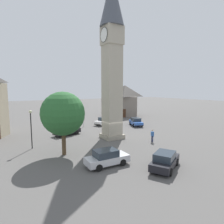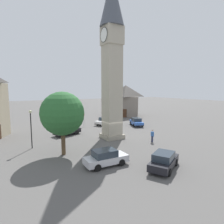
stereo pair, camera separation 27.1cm
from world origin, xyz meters
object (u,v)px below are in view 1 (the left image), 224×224
(car_silver_kerb, at_px, (104,121))
(road_sign, at_px, (83,117))
(car_red_corner, at_px, (107,158))
(car_white_side, at_px, (165,160))
(lamp_post, at_px, (31,123))
(clock_tower, at_px, (112,44))
(building_shop_left, at_px, (125,100))
(pedestrian, at_px, (152,135))
(tree, at_px, (63,114))
(car_black_far, at_px, (136,122))
(car_blue_kerb, at_px, (67,130))

(car_silver_kerb, xyz_separation_m, road_sign, (0.02, -4.45, 1.14))
(car_silver_kerb, distance_m, car_red_corner, 20.24)
(car_silver_kerb, bearing_deg, car_white_side, -14.49)
(road_sign, bearing_deg, lamp_post, -49.74)
(clock_tower, bearing_deg, building_shop_left, 140.28)
(car_red_corner, xyz_separation_m, road_sign, (-17.81, 5.14, 1.14))
(car_white_side, distance_m, pedestrian, 8.64)
(car_red_corner, height_order, car_white_side, same)
(clock_tower, height_order, tree, clock_tower)
(car_silver_kerb, height_order, car_red_corner, same)
(car_red_corner, relative_size, lamp_post, 0.90)
(clock_tower, height_order, building_shop_left, clock_tower)
(car_red_corner, distance_m, car_black_far, 19.93)
(car_blue_kerb, bearing_deg, road_sign, 134.21)
(tree, distance_m, building_shop_left, 31.43)
(building_shop_left, bearing_deg, pedestrian, -26.72)
(car_silver_kerb, relative_size, building_shop_left, 0.46)
(clock_tower, bearing_deg, car_silver_kerb, 157.40)
(lamp_post, bearing_deg, road_sign, 130.26)
(car_silver_kerb, xyz_separation_m, car_white_side, (21.15, -5.46, 0.00))
(clock_tower, xyz_separation_m, car_black_far, (-5.53, 8.83, -12.53))
(car_black_far, distance_m, lamp_post, 20.29)
(road_sign, bearing_deg, car_blue_kerb, -45.79)
(car_blue_kerb, height_order, building_shop_left, building_shop_left)
(pedestrian, xyz_separation_m, tree, (-1.29, -11.73, 3.51))
(building_shop_left, distance_m, road_sign, 17.75)
(clock_tower, bearing_deg, car_red_corner, -34.19)
(car_red_corner, distance_m, building_shop_left, 33.54)
(car_white_side, distance_m, road_sign, 21.18)
(car_white_side, height_order, road_sign, road_sign)
(pedestrian, bearing_deg, road_sign, -163.97)
(clock_tower, distance_m, car_black_far, 16.29)
(car_black_far, relative_size, road_sign, 1.59)
(car_blue_kerb, distance_m, tree, 9.73)
(pedestrian, bearing_deg, car_red_corner, -68.25)
(clock_tower, xyz_separation_m, road_sign, (-9.57, -0.45, -11.39))
(clock_tower, xyz_separation_m, car_red_corner, (8.24, -5.59, -12.53))
(car_white_side, bearing_deg, pedestrian, 143.98)
(car_white_side, bearing_deg, tree, -141.24)
(car_red_corner, bearing_deg, road_sign, 163.90)
(car_white_side, relative_size, car_black_far, 0.99)
(pedestrian, bearing_deg, car_silver_kerb, 178.45)
(pedestrian, bearing_deg, tree, -96.29)
(car_white_side, distance_m, tree, 11.26)
(car_red_corner, xyz_separation_m, car_white_side, (3.32, 4.12, 0.00))
(car_blue_kerb, bearing_deg, pedestrian, 41.54)
(car_red_corner, bearing_deg, clock_tower, 145.81)
(pedestrian, bearing_deg, clock_tower, -141.67)
(building_shop_left, xyz_separation_m, road_sign, (8.47, -15.44, -2.22))
(clock_tower, height_order, lamp_post, clock_tower)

